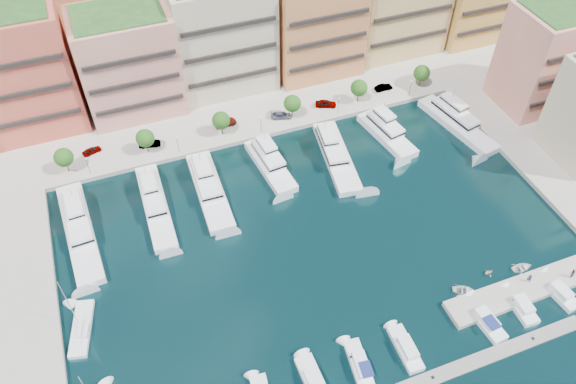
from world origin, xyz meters
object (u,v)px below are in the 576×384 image
Objects in this scene: yacht_4 at (335,154)px; yacht_6 at (456,121)px; lamppost_1 at (177,142)px; cruiser_8 at (521,306)px; car_5 at (383,87)px; lamppost_0 at (87,163)px; yacht_5 at (386,131)px; sailboat_1 at (82,329)px; tree_1 at (145,138)px; car_0 at (92,151)px; yacht_3 at (269,162)px; person_1 at (572,273)px; tree_5 at (422,73)px; cruiser_4 at (360,366)px; tree_3 at (292,104)px; tender_1 at (488,272)px; cruiser_3 at (314,383)px; car_1 at (150,143)px; lamppost_3 at (338,103)px; person_0 at (529,278)px; cruiser_7 at (485,320)px; lamppost_4 at (411,86)px; cruiser_9 at (559,292)px; yacht_2 at (208,186)px; car_4 at (326,103)px; yacht_1 at (155,202)px; tender_0 at (463,290)px; cruiser_5 at (406,349)px; lamppost_2 at (261,122)px; tree_4 at (359,88)px; tender_2 at (522,268)px; tree_2 at (221,120)px; yacht_0 at (79,227)px; car_2 at (225,122)px.

yacht_6 is at bearing 0.25° from yacht_4.
cruiser_8 is at bearing -51.94° from lamppost_1.
cruiser_8 is at bearing 173.87° from car_5.
lamppost_0 is 0.25× the size of yacht_5.
cruiser_8 is 70.87m from sailboat_1.
tree_1 is 1.46× the size of car_0.
yacht_3 is 8.73× the size of person_1.
cruiser_4 is at bearing -126.77° from tree_5.
tender_1 is (16.74, -50.45, -4.31)m from tree_3.
cruiser_3 is 1.00× the size of cruiser_4.
yacht_5 is at bearing -94.10° from car_1.
person_0 is (11.48, -52.32, -1.87)m from lamppost_3.
cruiser_4 is at bearing -180.00° from cruiser_7.
car_5 is (5.81, 59.88, 1.15)m from cruiser_8.
lamppost_4 reaches higher than cruiser_9.
yacht_2 is 34.89m from car_4.
yacht_1 is at bearing -168.71° from lamppost_4.
tree_1 is at bearing 64.01° from sailboat_1.
yacht_1 is (10.35, -12.31, -2.73)m from lamppost_0.
lamppost_1 is 0.89× the size of car_4.
lamppost_0 reaches higher than tender_1.
car_0 reaches higher than tender_0.
cruiser_5 is 60.23m from car_4.
yacht_6 reaches higher than lamppost_1.
lamppost_4 is 19.91m from car_4.
tree_3 is 1.35× the size of lamppost_2.
tree_5 is at bearing 5.97° from lamppost_3.
tree_3 is at bearing 2.99° from lamppost_0.
tree_4 reaches higher than cruiser_5.
yacht_4 is (-27.96, -14.31, -3.65)m from tree_5.
cruiser_8 is (51.32, -43.47, -0.54)m from yacht_1.
cruiser_4 is at bearing 149.18° from car_5.
yacht_3 reaches higher than car_1.
lamppost_1 reaches higher than car_5.
yacht_4 is 4.64× the size of car_4.
person_0 is (-1.32, -2.99, 1.58)m from tender_2.
tree_2 is 0.26× the size of yacht_2.
tree_1 is 72.24m from cruiser_7.
yacht_6 reaches higher than car_0.
yacht_0 is 24.92m from yacht_2.
yacht_6 is at bearing 63.16° from cruiser_7.
cruiser_5 reaches higher than tender_2.
yacht_0 reaches higher than cruiser_3.
tender_2 is at bearing -63.58° from tender_0.
car_0 reaches higher than cruiser_4.
yacht_3 is 1.91× the size of cruiser_4.
yacht_6 is (0.94, -14.18, -3.53)m from tree_5.
tender_0 is 0.82× the size of car_1.
lamppost_4 reaches higher than car_2.
person_0 is (71.40, -17.87, 1.65)m from sailboat_1.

